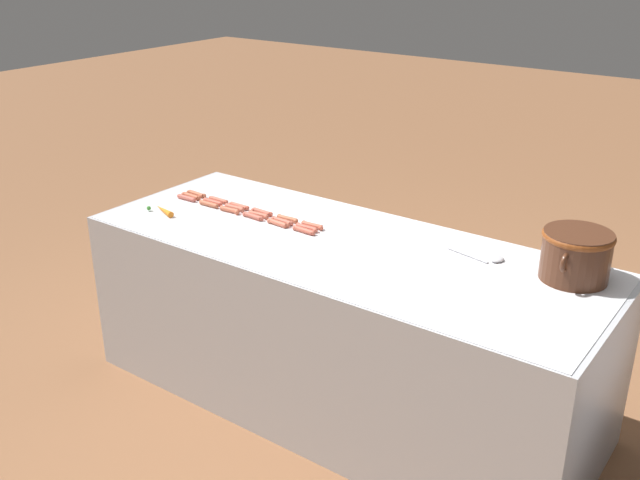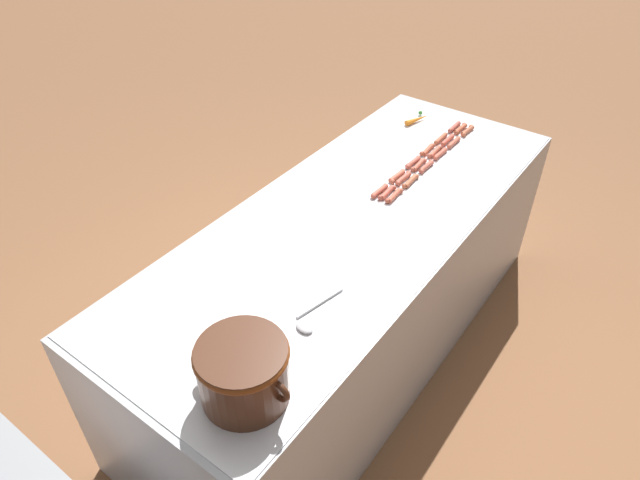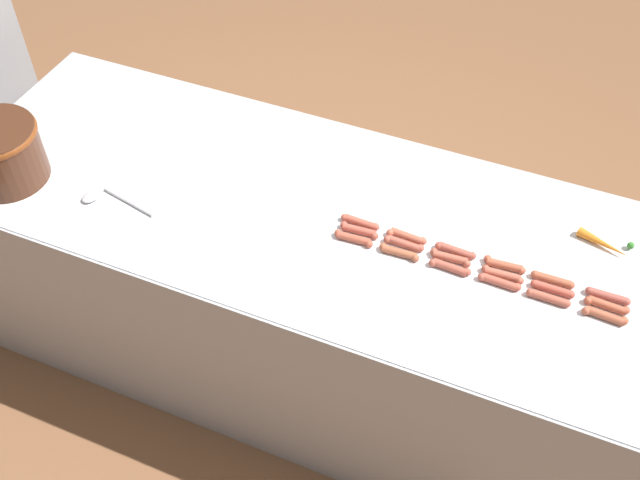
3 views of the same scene
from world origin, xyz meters
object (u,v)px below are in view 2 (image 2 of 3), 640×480
object	(u,v)px
hot_dog_9	(419,165)
serving_spoon	(310,319)
hot_dog_11	(387,193)
carrot	(418,119)
hot_dog_13	(441,139)
bean_pot	(243,370)
hot_dog_12	(455,127)
hot_dog_17	(379,191)
hot_dog_8	(435,152)
hot_dog_7	(448,140)
hot_dog_1	(454,143)
hot_dog_4	(410,181)
hot_dog_10	(403,178)
hot_dog_14	(427,150)
hot_dog_15	(413,162)
hot_dog_0	(468,131)
hot_dog_6	(461,129)
hot_dog_5	(394,196)
hot_dog_16	(397,176)
hot_dog_3	(426,167)
hot_dog_2	(440,154)

from	to	relation	value
hot_dog_9	serving_spoon	distance (m)	1.16
hot_dog_11	carrot	bearing A→B (deg)	-71.73
hot_dog_13	bean_pot	size ratio (longest dim) A/B	0.37
hot_dog_12	hot_dog_17	distance (m)	0.79
hot_dog_12	hot_dog_8	bearing A→B (deg)	96.68
hot_dog_7	hot_dog_11	xyz separation A→B (m)	(0.00, 0.62, 0.00)
hot_dog_17	hot_dog_1	bearing A→B (deg)	-97.05
hot_dog_4	bean_pot	world-z (taller)	bean_pot
hot_dog_10	hot_dog_14	xyz separation A→B (m)	(0.04, -0.31, 0.00)
hot_dog_1	hot_dog_15	size ratio (longest dim) A/B	1.00
hot_dog_1	hot_dog_15	distance (m)	0.32
hot_dog_12	hot_dog_0	bearing A→B (deg)	-177.61
hot_dog_6	hot_dog_1	bearing A→B (deg)	103.41
hot_dog_0	hot_dog_5	bearing A→B (deg)	89.85
hot_dog_5	carrot	distance (m)	0.79
hot_dog_4	hot_dog_16	size ratio (longest dim) A/B	1.00
hot_dog_4	hot_dog_16	bearing A→B (deg)	-0.04
hot_dog_0	hot_dog_16	distance (m)	0.64
hot_dog_16	hot_dog_8	bearing A→B (deg)	-96.48
hot_dog_8	hot_dog_11	distance (m)	0.47
hot_dog_7	carrot	bearing A→B (deg)	-25.50
hot_dog_9	hot_dog_10	size ratio (longest dim) A/B	1.00
hot_dog_0	hot_dog_1	bearing A→B (deg)	89.30
hot_dog_3	hot_dog_15	distance (m)	0.07
hot_dog_12	carrot	world-z (taller)	carrot
hot_dog_8	bean_pot	xyz separation A→B (m)	(-0.21, 1.68, 0.10)
hot_dog_15	bean_pot	xyz separation A→B (m)	(-0.25, 1.52, 0.10)
hot_dog_4	carrot	world-z (taller)	carrot
hot_dog_7	hot_dog_14	xyz separation A→B (m)	(0.04, 0.15, 0.00)
hot_dog_3	hot_dog_17	xyz separation A→B (m)	(0.08, 0.32, 0.00)
hot_dog_8	hot_dog_13	distance (m)	0.15
hot_dog_10	hot_dog_16	distance (m)	0.03
serving_spoon	carrot	bearing A→B (deg)	-74.68
hot_dog_12	hot_dog_7	bearing A→B (deg)	102.03
hot_dog_11	carrot	world-z (taller)	carrot
hot_dog_13	carrot	xyz separation A→B (m)	(0.21, -0.12, 0.00)
hot_dog_7	hot_dog_13	distance (m)	0.04
hot_dog_8	hot_dog_9	size ratio (longest dim) A/B	1.00
bean_pot	hot_dog_5	bearing A→B (deg)	-81.63
hot_dog_15	hot_dog_12	bearing A→B (deg)	-90.47
serving_spoon	hot_dog_13	bearing A→B (deg)	-81.19
hot_dog_2	hot_dog_1	bearing A→B (deg)	-91.39
hot_dog_0	hot_dog_14	world-z (taller)	same
hot_dog_15	bean_pot	world-z (taller)	bean_pot
hot_dog_7	hot_dog_12	world-z (taller)	same
hot_dog_5	hot_dog_13	xyz separation A→B (m)	(0.08, -0.62, 0.00)
hot_dog_0	hot_dog_13	xyz separation A→B (m)	(0.08, 0.17, 0.00)
hot_dog_0	hot_dog_1	size ratio (longest dim) A/B	1.00
hot_dog_1	bean_pot	size ratio (longest dim) A/B	0.37
hot_dog_6	hot_dog_13	xyz separation A→B (m)	(0.04, 0.17, 0.00)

